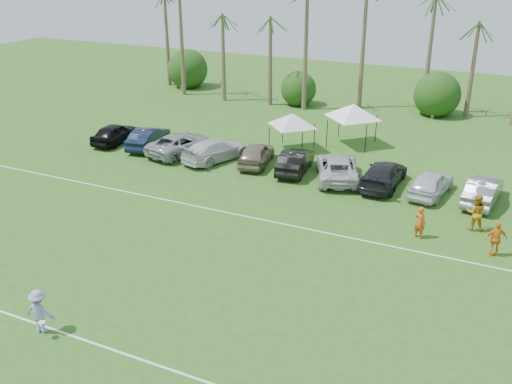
% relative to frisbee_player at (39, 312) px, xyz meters
% --- Properties ---
extents(ground, '(120.00, 120.00, 0.00)m').
position_rel_frisbee_player_xyz_m(ground, '(2.31, -1.75, -0.89)').
color(ground, '#2E5A1B').
rests_on(ground, ground).
extents(field_lines, '(80.00, 12.10, 0.01)m').
position_rel_frisbee_player_xyz_m(field_lines, '(2.31, 6.25, -0.89)').
color(field_lines, white).
rests_on(field_lines, ground).
extents(palm_tree_0, '(2.40, 2.40, 8.90)m').
position_rel_frisbee_player_xyz_m(palm_tree_0, '(-19.69, 36.25, 6.59)').
color(palm_tree_0, brown).
rests_on(palm_tree_0, ground).
extents(palm_tree_1, '(2.40, 2.40, 9.90)m').
position_rel_frisbee_player_xyz_m(palm_tree_1, '(-14.69, 36.25, 7.46)').
color(palm_tree_1, brown).
rests_on(palm_tree_1, ground).
extents(palm_tree_4, '(2.40, 2.40, 8.90)m').
position_rel_frisbee_player_xyz_m(palm_tree_4, '(-1.69, 36.25, 6.59)').
color(palm_tree_4, brown).
rests_on(palm_tree_4, ground).
extents(palm_tree_5, '(2.40, 2.40, 9.90)m').
position_rel_frisbee_player_xyz_m(palm_tree_5, '(2.31, 36.25, 7.46)').
color(palm_tree_5, brown).
rests_on(palm_tree_5, ground).
extents(palm_tree_6, '(2.40, 2.40, 10.90)m').
position_rel_frisbee_player_xyz_m(palm_tree_6, '(6.31, 36.25, 8.32)').
color(palm_tree_6, brown).
rests_on(palm_tree_6, ground).
extents(bush_tree_0, '(4.00, 4.00, 4.00)m').
position_rel_frisbee_player_xyz_m(bush_tree_0, '(-16.69, 37.25, 0.90)').
color(bush_tree_0, brown).
rests_on(bush_tree_0, ground).
extents(bush_tree_1, '(4.00, 4.00, 4.00)m').
position_rel_frisbee_player_xyz_m(bush_tree_1, '(-3.69, 37.25, 0.90)').
color(bush_tree_1, brown).
rests_on(bush_tree_1, ground).
extents(bush_tree_2, '(4.00, 4.00, 4.00)m').
position_rel_frisbee_player_xyz_m(bush_tree_2, '(8.31, 37.25, 0.90)').
color(bush_tree_2, brown).
rests_on(bush_tree_2, ground).
extents(sideline_player_a, '(0.72, 0.62, 1.68)m').
position_rel_frisbee_player_xyz_m(sideline_player_a, '(11.34, 13.76, -0.06)').
color(sideline_player_a, '#D15017').
rests_on(sideline_player_a, ground).
extents(sideline_player_b, '(1.07, 0.90, 1.96)m').
position_rel_frisbee_player_xyz_m(sideline_player_b, '(13.73, 15.82, 0.08)').
color(sideline_player_b, orange).
rests_on(sideline_player_b, ground).
extents(sideline_player_c, '(1.11, 0.81, 1.74)m').
position_rel_frisbee_player_xyz_m(sideline_player_c, '(14.88, 13.42, -0.02)').
color(sideline_player_c, orange).
rests_on(sideline_player_c, ground).
extents(canopy_tent_left, '(3.84, 3.84, 3.11)m').
position_rel_frisbee_player_xyz_m(canopy_tent_left, '(0.59, 23.56, 1.77)').
color(canopy_tent_left, black).
rests_on(canopy_tent_left, ground).
extents(canopy_tent_right, '(4.39, 4.39, 3.56)m').
position_rel_frisbee_player_xyz_m(canopy_tent_right, '(4.09, 26.53, 2.15)').
color(canopy_tent_right, black).
rests_on(canopy_tent_right, ground).
extents(frisbee_player, '(1.26, 0.87, 1.79)m').
position_rel_frisbee_player_xyz_m(frisbee_player, '(0.00, 0.00, 0.00)').
color(frisbee_player, '#908BC5').
rests_on(frisbee_player, ground).
extents(parked_car_0, '(1.88, 4.38, 1.47)m').
position_rel_frisbee_player_xyz_m(parked_car_0, '(-11.82, 19.49, -0.16)').
color(parked_car_0, black).
rests_on(parked_car_0, ground).
extents(parked_car_1, '(2.28, 4.67, 1.47)m').
position_rel_frisbee_player_xyz_m(parked_car_1, '(-8.97, 19.63, -0.16)').
color(parked_car_1, black).
rests_on(parked_car_1, ground).
extents(parked_car_2, '(3.43, 5.67, 1.47)m').
position_rel_frisbee_player_xyz_m(parked_car_2, '(-6.13, 19.46, -0.16)').
color(parked_car_2, '#969BA1').
rests_on(parked_car_2, ground).
extents(parked_car_3, '(3.62, 5.47, 1.47)m').
position_rel_frisbee_player_xyz_m(parked_car_3, '(-3.29, 19.34, -0.16)').
color(parked_car_3, silver).
rests_on(parked_car_3, ground).
extents(parked_car_4, '(2.50, 4.57, 1.47)m').
position_rel_frisbee_player_xyz_m(parked_car_4, '(-0.44, 19.80, -0.16)').
color(parked_car_4, '#7F6F5E').
rests_on(parked_car_4, ground).
extents(parked_car_5, '(2.09, 4.63, 1.47)m').
position_rel_frisbee_player_xyz_m(parked_car_5, '(2.40, 19.62, -0.16)').
color(parked_car_5, black).
rests_on(parked_car_5, ground).
extents(parked_car_6, '(4.16, 5.82, 1.47)m').
position_rel_frisbee_player_xyz_m(parked_car_6, '(5.24, 19.58, -0.16)').
color(parked_car_6, silver).
rests_on(parked_car_6, ground).
extents(parked_car_7, '(2.13, 5.10, 1.47)m').
position_rel_frisbee_player_xyz_m(parked_car_7, '(8.09, 19.69, -0.16)').
color(parked_car_7, black).
rests_on(parked_car_7, ground).
extents(parked_car_8, '(2.34, 4.53, 1.47)m').
position_rel_frisbee_player_xyz_m(parked_car_8, '(10.93, 19.51, -0.16)').
color(parked_car_8, silver).
rests_on(parked_car_8, ground).
extents(parked_car_9, '(2.01, 4.61, 1.47)m').
position_rel_frisbee_player_xyz_m(parked_car_9, '(13.77, 19.62, -0.16)').
color(parked_car_9, slate).
rests_on(parked_car_9, ground).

